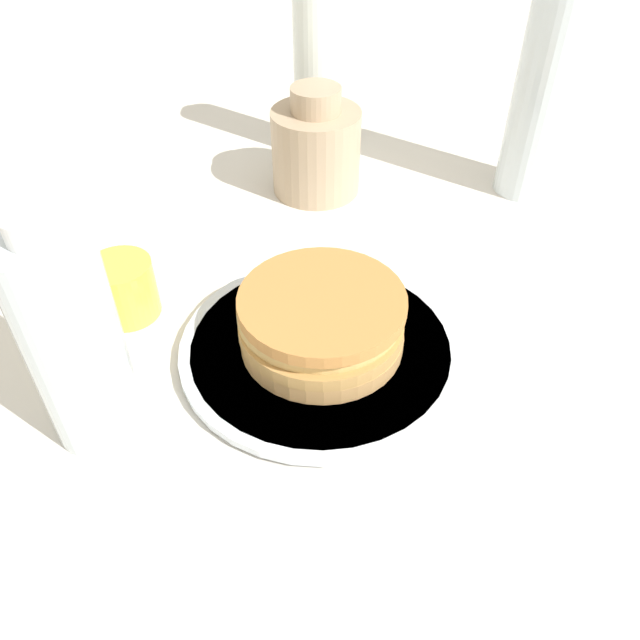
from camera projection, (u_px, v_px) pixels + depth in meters
name	position (u px, v px, depth m)	size (l,w,h in m)	color
ground_plane	(310.00, 355.00, 0.58)	(4.00, 4.00, 0.00)	silver
plate	(320.00, 346.00, 0.58)	(0.26, 0.26, 0.01)	silver
pancake_stack	(321.00, 319.00, 0.55)	(0.16, 0.15, 0.06)	tan
juice_glass	(124.00, 289.00, 0.60)	(0.06, 0.06, 0.06)	yellow
cream_jug	(316.00, 148.00, 0.76)	(0.11, 0.11, 0.13)	tan
water_bottle_near	(317.00, 71.00, 0.81)	(0.06, 0.06, 0.23)	silver
water_bottle_mid	(545.00, 95.00, 0.72)	(0.07, 0.07, 0.26)	silver
water_bottle_far	(74.00, 341.00, 0.45)	(0.07, 0.07, 0.20)	silver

